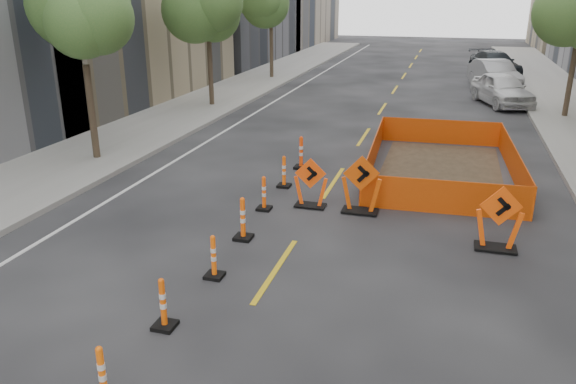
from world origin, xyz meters
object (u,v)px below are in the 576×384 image
(channelizer_4, at_px, (214,257))
(channelizer_6, at_px, (264,193))
(channelizer_2, at_px, (102,375))
(channelizer_3, at_px, (163,303))
(chevron_sign_left, at_px, (311,183))
(chevron_sign_center, at_px, (361,184))
(parked_car_far, at_px, (495,63))
(channelizer_7, at_px, (284,172))
(channelizer_5, at_px, (243,218))
(parked_car_mid, at_px, (494,74))
(channelizer_8, at_px, (301,153))
(parked_car_near, at_px, (502,89))
(chevron_sign_right, at_px, (499,218))

(channelizer_4, distance_m, channelizer_6, 3.91)
(channelizer_6, bearing_deg, channelizer_2, -88.64)
(channelizer_3, distance_m, chevron_sign_left, 6.50)
(chevron_sign_center, bearing_deg, parked_car_far, 63.94)
(channelizer_2, height_order, channelizer_7, channelizer_7)
(channelizer_5, distance_m, parked_car_far, 31.71)
(channelizer_5, height_order, chevron_sign_center, chevron_sign_center)
(channelizer_3, distance_m, parked_car_mid, 29.70)
(channelizer_8, xyz_separation_m, chevron_sign_center, (2.54, -3.39, 0.25))
(chevron_sign_left, height_order, chevron_sign_center, chevron_sign_center)
(channelizer_5, distance_m, parked_car_near, 20.66)
(channelizer_8, bearing_deg, channelizer_7, -90.34)
(channelizer_6, distance_m, chevron_sign_left, 1.30)
(channelizer_3, xyz_separation_m, channelizer_8, (-0.11, 9.77, 0.06))
(channelizer_4, bearing_deg, chevron_sign_center, 62.37)
(channelizer_8, distance_m, parked_car_near, 15.33)
(channelizer_2, relative_size, chevron_sign_left, 0.67)
(channelizer_2, distance_m, parked_car_far, 37.43)
(channelizer_3, bearing_deg, chevron_sign_center, 69.17)
(channelizer_3, xyz_separation_m, channelizer_6, (-0.11, 5.86, -0.01))
(chevron_sign_center, relative_size, parked_car_near, 0.33)
(channelizer_2, bearing_deg, channelizer_7, 91.19)
(parked_car_near, bearing_deg, channelizer_4, -126.84)
(channelizer_3, height_order, channelizer_6, channelizer_3)
(chevron_sign_center, xyz_separation_m, chevron_sign_right, (3.36, -1.40, -0.02))
(parked_car_far, bearing_deg, parked_car_near, -109.82)
(channelizer_2, xyz_separation_m, chevron_sign_center, (2.35, 8.33, 0.32))
(channelizer_6, xyz_separation_m, parked_car_mid, (7.02, 23.02, 0.36))
(channelizer_2, xyz_separation_m, channelizer_4, (0.03, 3.91, 0.00))
(chevron_sign_center, bearing_deg, channelizer_4, -134.08)
(channelizer_2, relative_size, channelizer_5, 0.89)
(channelizer_2, bearing_deg, parked_car_mid, 77.50)
(channelizer_7, bearing_deg, parked_car_near, 65.35)
(channelizer_2, xyz_separation_m, chevron_sign_left, (0.97, 8.37, 0.23))
(channelizer_2, height_order, parked_car_mid, parked_car_mid)
(channelizer_5, height_order, channelizer_8, channelizer_8)
(channelizer_2, distance_m, chevron_sign_center, 8.66)
(chevron_sign_right, distance_m, parked_car_near, 18.41)
(parked_car_far, bearing_deg, parked_car_mid, -111.79)
(chevron_sign_left, bearing_deg, chevron_sign_center, -11.20)
(channelizer_4, height_order, parked_car_near, parked_car_near)
(channelizer_5, height_order, parked_car_far, parked_car_far)
(channelizer_8, relative_size, parked_car_near, 0.23)
(channelizer_8, xyz_separation_m, parked_car_near, (7.12, 13.58, 0.27))
(channelizer_5, height_order, parked_car_near, parked_car_near)
(channelizer_7, height_order, channelizer_8, channelizer_8)
(parked_car_near, relative_size, parked_car_mid, 0.95)
(channelizer_3, relative_size, parked_car_mid, 0.19)
(channelizer_3, bearing_deg, parked_car_far, 78.25)
(channelizer_2, height_order, channelizer_8, channelizer_8)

